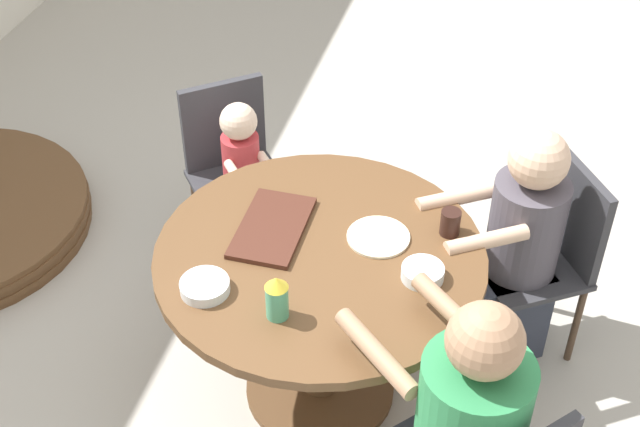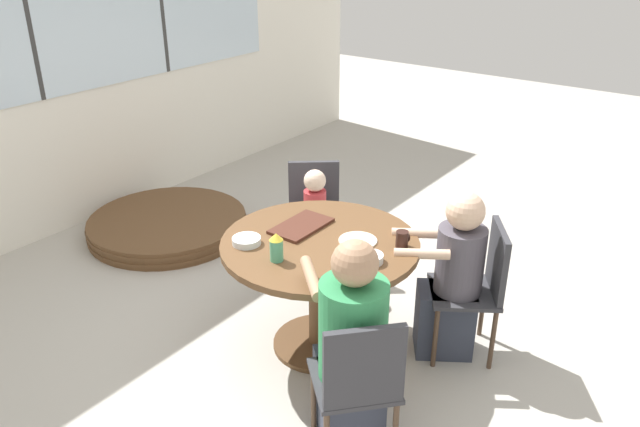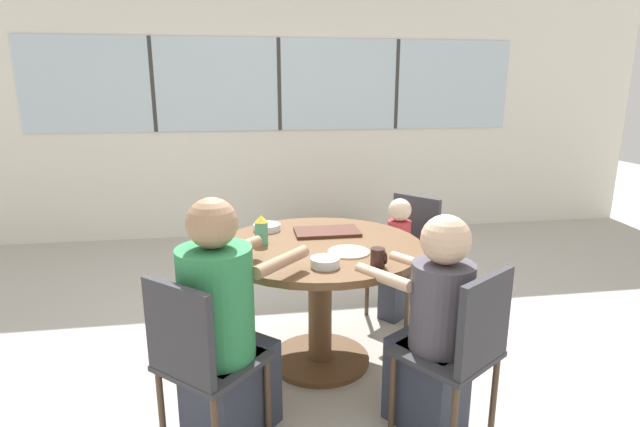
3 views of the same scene
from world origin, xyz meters
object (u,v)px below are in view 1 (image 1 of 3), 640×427
(person_toddler, at_px, (245,193))
(bowl_cereal, at_px, (205,286))
(chair_for_toddler, at_px, (232,160))
(chair_for_man_blue_shirt, at_px, (550,246))
(coffee_mug, at_px, (450,222))
(person_man_blue_shirt, at_px, (513,257))
(bowl_white_shallow, at_px, (423,273))
(sippy_cup, at_px, (277,297))

(person_toddler, relative_size, bowl_cereal, 5.21)
(bowl_cereal, bearing_deg, chair_for_toddler, 15.38)
(chair_for_man_blue_shirt, xyz_separation_m, bowl_cereal, (-0.82, 1.13, 0.26))
(coffee_mug, bearing_deg, chair_for_man_blue_shirt, -51.65)
(chair_for_man_blue_shirt, height_order, person_toddler, person_toddler)
(person_man_blue_shirt, xyz_separation_m, person_toddler, (0.19, 1.18, -0.07))
(chair_for_toddler, distance_m, bowl_cereal, 1.10)
(chair_for_toddler, bearing_deg, bowl_cereal, 66.24)
(person_toddler, bearing_deg, bowl_white_shallow, 104.00)
(chair_for_toddler, distance_m, bowl_white_shallow, 1.28)
(chair_for_toddler, distance_m, sippy_cup, 1.26)
(person_man_blue_shirt, height_order, coffee_mug, person_man_blue_shirt)
(sippy_cup, bearing_deg, bowl_white_shallow, -55.11)
(person_man_blue_shirt, relative_size, bowl_white_shallow, 7.34)
(chair_for_man_blue_shirt, height_order, bowl_white_shallow, chair_for_man_blue_shirt)
(person_man_blue_shirt, bearing_deg, bowl_white_shallow, 114.55)
(chair_for_man_blue_shirt, bearing_deg, person_man_blue_shirt, 90.00)
(chair_for_man_blue_shirt, distance_m, bowl_cereal, 1.42)
(chair_for_man_blue_shirt, relative_size, bowl_white_shallow, 5.84)
(chair_for_man_blue_shirt, bearing_deg, coffee_mug, 95.10)
(coffee_mug, distance_m, sippy_cup, 0.74)
(bowl_white_shallow, bearing_deg, person_man_blue_shirt, -32.21)
(coffee_mug, bearing_deg, bowl_cereal, 124.39)
(bowl_white_shallow, xyz_separation_m, bowl_cereal, (-0.25, 0.70, -0.00))
(person_toddler, xyz_separation_m, coffee_mug, (-0.40, -0.94, 0.37))
(coffee_mug, bearing_deg, chair_for_toddler, 63.27)
(coffee_mug, xyz_separation_m, bowl_white_shallow, (-0.26, 0.05, -0.03))
(chair_for_man_blue_shirt, xyz_separation_m, chair_for_toddler, (0.22, 1.42, 0.00))
(sippy_cup, relative_size, bowl_white_shallow, 1.15)
(person_man_blue_shirt, height_order, person_toddler, person_man_blue_shirt)
(person_man_blue_shirt, bearing_deg, sippy_cup, 103.50)
(chair_for_toddler, xyz_separation_m, sippy_cup, (-1.08, -0.55, 0.33))
(person_toddler, bearing_deg, sippy_cup, 76.34)
(person_toddler, xyz_separation_m, sippy_cup, (-0.96, -0.46, 0.41))
(coffee_mug, relative_size, sippy_cup, 0.59)
(chair_for_toddler, distance_m, person_toddler, 0.17)
(person_man_blue_shirt, distance_m, bowl_cereal, 1.26)
(bowl_white_shallow, bearing_deg, bowl_cereal, 109.94)
(chair_for_toddler, bearing_deg, sippy_cup, 78.04)
(chair_for_man_blue_shirt, distance_m, chair_for_toddler, 1.43)
(chair_for_toddler, bearing_deg, chair_for_man_blue_shirt, 132.05)
(coffee_mug, height_order, bowl_cereal, coffee_mug)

